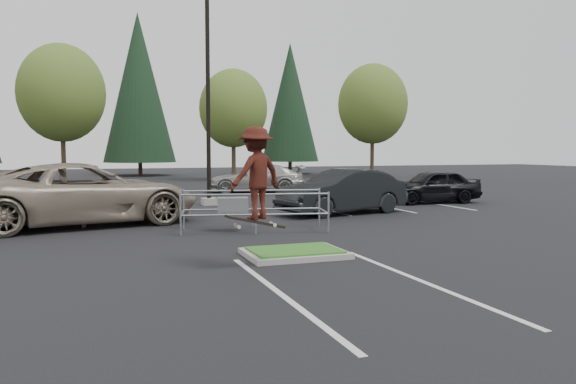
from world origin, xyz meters
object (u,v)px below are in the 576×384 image
object	(u,v)px
decid_c	(233,111)
decid_b	(62,96)
conif_b	(139,88)
light_pole	(208,97)
conif_c	(290,102)
car_r_charc	(342,192)
car_far_silver	(257,179)
car_l_tan	(83,194)
skateboarder	(255,174)
decid_d	(372,106)
car_r_black	(432,186)
cart_corral	(238,206)

from	to	relation	value
decid_c	decid_b	bearing A→B (deg)	176.66
decid_b	conif_b	distance (m)	11.78
light_pole	conif_c	xyz separation A→B (m)	(13.50, 27.50, 2.29)
car_r_charc	car_far_silver	size ratio (longest dim) A/B	0.95
decid_c	car_r_charc	bearing A→B (deg)	-93.76
decid_b	car_l_tan	xyz separation A→B (m)	(1.51, -23.53, -5.06)
conif_c	skateboarder	bearing A→B (deg)	-110.57
decid_b	car_far_silver	world-z (taller)	decid_b
light_pole	conif_b	bearing A→B (deg)	91.01
conif_c	car_r_charc	xyz separation A→B (m)	(-9.50, -32.35, -6.02)
decid_b	car_r_charc	world-z (taller)	decid_b
decid_d	car_r_black	xyz separation A→B (m)	(-7.99, -20.71, -5.17)
decid_b	car_r_black	distance (m)	26.86
decid_c	car_r_charc	xyz separation A→B (m)	(-1.49, -22.68, -4.43)
light_pole	car_l_tan	distance (m)	7.93
light_pole	skateboarder	world-z (taller)	light_pole
decid_c	cart_corral	xyz separation A→B (m)	(-6.25, -25.73, -4.51)
decid_b	cart_corral	size ratio (longest dim) A/B	2.19
conif_c	cart_corral	size ratio (longest dim) A/B	2.84
conif_c	car_far_silver	xyz separation A→B (m)	(-9.60, -21.50, -6.08)
conif_b	decid_b	bearing A→B (deg)	-121.09
decid_d	conif_c	world-z (taller)	conif_c
car_far_silver	cart_corral	bearing A→B (deg)	-5.26
decid_c	conif_b	size ratio (longest dim) A/B	0.58
car_r_charc	light_pole	bearing A→B (deg)	-153.81
decid_c	cart_corral	world-z (taller)	decid_c
conif_b	cart_corral	bearing A→B (deg)	-90.41
car_l_tan	car_far_silver	distance (m)	14.15
decid_d	light_pole	bearing A→B (deg)	-133.65
decid_c	conif_b	xyz separation A→B (m)	(-5.99, 10.67, 2.59)
decid_c	conif_b	distance (m)	12.51
cart_corral	light_pole	bearing A→B (deg)	96.68
cart_corral	decid_b	bearing A→B (deg)	114.43
conif_b	car_r_charc	bearing A→B (deg)	-82.32
car_l_tan	car_far_silver	xyz separation A→B (m)	(8.90, 11.00, -0.21)
decid_d	skateboarder	bearing A→B (deg)	-121.49
skateboarder	conif_c	bearing A→B (deg)	-135.42
decid_b	skateboarder	size ratio (longest dim) A/B	4.73
car_l_tan	conif_b	bearing A→B (deg)	-20.60
conif_b	car_far_silver	world-z (taller)	conif_b
skateboarder	car_far_silver	distance (m)	19.84
decid_c	car_l_tan	size ratio (longest dim) A/B	1.19
decid_b	car_r_black	world-z (taller)	decid_b
decid_c	car_far_silver	size ratio (longest dim) A/B	1.59
decid_c	car_r_black	world-z (taller)	decid_c
skateboarder	car_r_black	bearing A→B (deg)	-161.36
skateboarder	car_l_tan	size ratio (longest dim) A/B	0.29
decid_d	cart_corral	distance (m)	32.37
decid_b	car_r_charc	distance (m)	26.16
decid_d	car_r_charc	size ratio (longest dim) A/B	1.89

